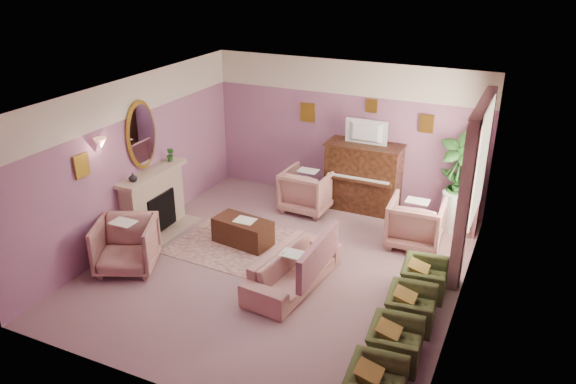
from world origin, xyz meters
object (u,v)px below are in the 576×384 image
at_px(floral_armchair_front, 126,243).
at_px(olive_chair_b, 396,338).
at_px(olive_chair_a, 376,381).
at_px(coffee_table, 243,232).
at_px(side_table, 455,211).
at_px(sofa, 293,263).
at_px(floral_armchair_left, 308,188).
at_px(television, 365,131).
at_px(olive_chair_c, 411,303).
at_px(piano, 363,178).
at_px(olive_chair_d, 424,273).
at_px(floral_armchair_right, 416,220).

bearing_deg(floral_armchair_front, olive_chair_b, -4.29).
bearing_deg(olive_chair_a, coffee_table, 140.01).
xyz_separation_m(olive_chair_a, olive_chair_b, (0.00, 0.82, 0.00)).
height_order(olive_chair_a, side_table, side_table).
relative_size(sofa, floral_armchair_left, 2.02).
distance_m(television, olive_chair_c, 3.86).
bearing_deg(olive_chair_c, television, 118.51).
xyz_separation_m(floral_armchair_left, olive_chair_c, (2.68, -2.73, -0.15)).
height_order(piano, sofa, piano).
height_order(olive_chair_b, olive_chair_c, same).
bearing_deg(coffee_table, olive_chair_b, -30.08).
height_order(television, coffee_table, television).
height_order(floral_armchair_left, floral_armchair_front, same).
bearing_deg(television, olive_chair_d, -53.87).
bearing_deg(floral_armchair_front, olive_chair_a, -14.61).
distance_m(sofa, olive_chair_c, 1.84).
distance_m(olive_chair_b, side_table, 3.95).
height_order(coffee_table, floral_armchair_front, floral_armchair_front).
height_order(television, olive_chair_b, television).
xyz_separation_m(floral_armchair_front, olive_chair_d, (4.42, 1.31, -0.15)).
xyz_separation_m(coffee_table, floral_armchair_right, (2.69, 1.21, 0.24)).
relative_size(olive_chair_a, side_table, 1.04).
bearing_deg(piano, television, -90.00).
distance_m(floral_armchair_left, side_table, 2.76).
distance_m(floral_armchair_right, olive_chair_c, 2.27).
height_order(floral_armchair_right, olive_chair_b, floral_armchair_right).
relative_size(floral_armchair_left, side_table, 1.32).
bearing_deg(floral_armchair_left, floral_armchair_front, -118.36).
xyz_separation_m(coffee_table, olive_chair_a, (3.16, -2.65, 0.09)).
relative_size(sofa, olive_chair_c, 2.56).
xyz_separation_m(piano, television, (0.00, -0.05, 0.95)).
distance_m(floral_armchair_front, olive_chair_a, 4.57).
distance_m(piano, olive_chair_b, 4.44).
bearing_deg(olive_chair_d, sofa, -160.84).
bearing_deg(television, piano, 90.00).
bearing_deg(coffee_table, olive_chair_a, -39.99).
distance_m(olive_chair_b, olive_chair_d, 1.64).
bearing_deg(sofa, floral_armchair_right, 56.06).
xyz_separation_m(olive_chair_d, side_table, (0.05, 2.31, 0.03)).
relative_size(coffee_table, olive_chair_d, 1.37).
relative_size(piano, floral_armchair_right, 1.52).
bearing_deg(coffee_table, floral_armchair_left, 74.47).
relative_size(coffee_table, sofa, 0.54).
bearing_deg(floral_armchair_left, television, 26.43).
bearing_deg(olive_chair_d, olive_chair_c, -90.00).
xyz_separation_m(olive_chair_a, side_table, (0.05, 4.77, 0.03)).
height_order(floral_armchair_front, olive_chair_a, floral_armchair_front).
bearing_deg(coffee_table, floral_armchair_right, 24.12).
height_order(coffee_table, sofa, sofa).
bearing_deg(side_table, olive_chair_b, -90.71).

